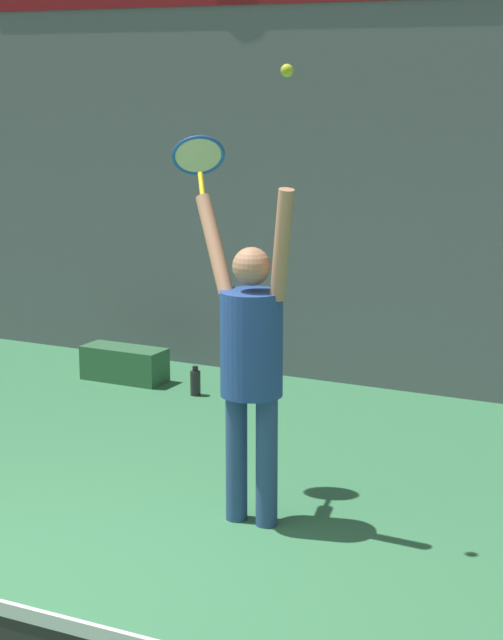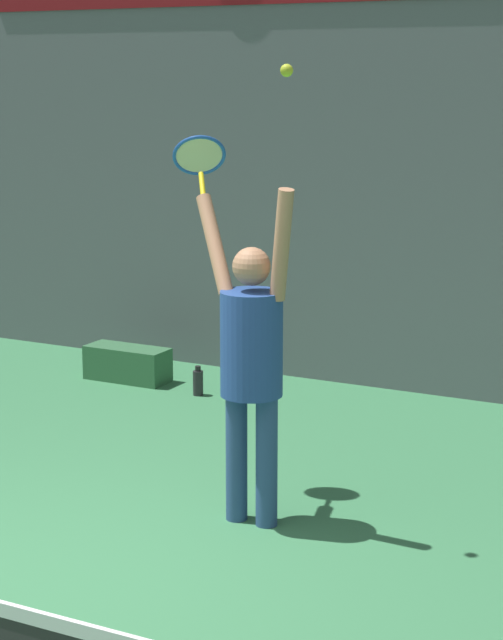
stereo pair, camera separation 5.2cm
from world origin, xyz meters
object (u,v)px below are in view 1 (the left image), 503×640
at_px(tennis_player, 251,353).
at_px(tennis_ball, 287,70).
at_px(tennis_racket, 199,158).
at_px(equipment_bag, 124,364).
at_px(water_bottle, 195,382).

height_order(tennis_player, tennis_ball, tennis_ball).
bearing_deg(tennis_player, tennis_racket, 143.35).
xyz_separation_m(tennis_player, tennis_ball, (0.28, -0.12, 1.61)).
bearing_deg(equipment_bag, water_bottle, -9.24).
height_order(tennis_player, tennis_racket, tennis_racket).
height_order(tennis_racket, equipment_bag, tennis_racket).
bearing_deg(equipment_bag, tennis_racket, -45.97).
height_order(tennis_racket, tennis_ball, tennis_ball).
xyz_separation_m(tennis_ball, water_bottle, (-1.96, 2.38, -2.54)).
relative_size(tennis_player, tennis_racket, 4.68).
distance_m(tennis_ball, equipment_bag, 4.48).
relative_size(tennis_player, tennis_ball, 29.06).
height_order(tennis_ball, water_bottle, tennis_ball).
xyz_separation_m(water_bottle, equipment_bag, (-0.79, 0.13, 0.04)).
relative_size(tennis_player, water_bottle, 8.06).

